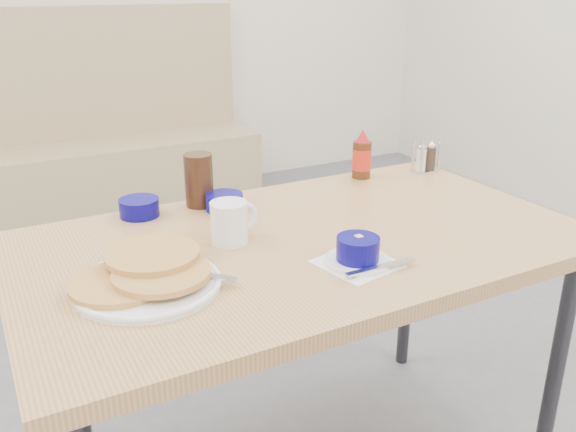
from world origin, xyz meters
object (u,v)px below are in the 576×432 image
pancake_plate (146,277)px  amber_tumbler (199,180)px  grits_setting (358,253)px  dining_table (304,259)px  coffee_mug (231,221)px  syrup_bottle (362,157)px  butter_bowl (224,202)px  booth_bench (99,156)px  creamer_bowl (139,208)px  condiment_caddy (426,159)px

pancake_plate → amber_tumbler: amber_tumbler is taller
grits_setting → amber_tumbler: amber_tumbler is taller
dining_table → grits_setting: 0.22m
coffee_mug → syrup_bottle: size_ratio=0.83×
butter_bowl → syrup_bottle: size_ratio=0.66×
booth_bench → pancake_plate: (-0.42, -2.61, 0.43)m
coffee_mug → butter_bowl: size_ratio=1.27×
butter_bowl → grits_setting: bearing=-74.8°
dining_table → creamer_bowl: bearing=133.3°
coffee_mug → creamer_bowl: bearing=118.0°
grits_setting → creamer_bowl: bearing=123.0°
condiment_caddy → syrup_bottle: size_ratio=0.71×
booth_bench → grits_setting: 2.76m
booth_bench → syrup_bottle: (0.41, -2.19, 0.48)m
amber_tumbler → syrup_bottle: 0.55m
syrup_bottle → creamer_bowl: bearing=180.0°
dining_table → amber_tumbler: 0.39m
butter_bowl → amber_tumbler: size_ratio=0.69×
coffee_mug → grits_setting: coffee_mug is taller
booth_bench → coffee_mug: (-0.17, -2.47, 0.46)m
booth_bench → condiment_caddy: 2.37m
pancake_plate → condiment_caddy: condiment_caddy is taller
butter_bowl → booth_bench: bearing=87.5°
dining_table → condiment_caddy: bearing=25.1°
dining_table → pancake_plate: size_ratio=4.29×
coffee_mug → grits_setting: bearing=-52.0°
amber_tumbler → condiment_caddy: (0.79, -0.04, -0.04)m
pancake_plate → condiment_caddy: size_ratio=2.90×
grits_setting → syrup_bottle: size_ratio=1.28×
dining_table → grits_setting: size_ratio=6.90×
coffee_mug → syrup_bottle: syrup_bottle is taller
creamer_bowl → amber_tumbler: 0.18m
coffee_mug → butter_bowl: 0.23m
dining_table → butter_bowl: butter_bowl is taller
grits_setting → creamer_bowl: (-0.35, 0.53, -0.00)m
creamer_bowl → coffee_mug: bearing=-62.0°
pancake_plate → dining_table: bearing=9.7°
amber_tumbler → syrup_bottle: size_ratio=0.95×
booth_bench → butter_bowl: booth_bench is taller
dining_table → syrup_bottle: size_ratio=8.82×
condiment_caddy → coffee_mug: bearing=-166.1°
condiment_caddy → pancake_plate: bearing=-163.2°
coffee_mug → booth_bench: bearing=86.0°
coffee_mug → condiment_caddy: 0.85m
pancake_plate → booth_bench: bearing=80.8°
condiment_caddy → syrup_bottle: syrup_bottle is taller
creamer_bowl → butter_bowl: bearing=-17.2°
creamer_bowl → butter_bowl: 0.23m
dining_table → butter_bowl: bearing=110.3°
syrup_bottle → booth_bench: bearing=100.5°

